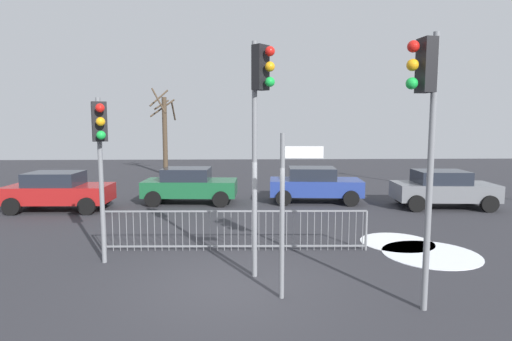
{
  "coord_description": "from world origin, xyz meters",
  "views": [
    {
      "loc": [
        0.19,
        -8.27,
        3.31
      ],
      "look_at": [
        0.59,
        3.13,
        2.01
      ],
      "focal_mm": 29.14,
      "sensor_mm": 36.0,
      "label": 1
    }
  ],
  "objects_px": {
    "traffic_light_rear_left": "(426,111)",
    "bare_tree_left": "(165,131)",
    "direction_sign_post": "(285,207)",
    "car_blue_trailing": "(314,184)",
    "car_red_mid": "(58,190)",
    "traffic_light_mid_left": "(260,107)",
    "traffic_light_foreground_right": "(100,143)",
    "car_green_far": "(190,185)",
    "car_grey_near": "(443,188)"
  },
  "relations": [
    {
      "from": "traffic_light_rear_left",
      "to": "bare_tree_left",
      "type": "distance_m",
      "value": 21.63
    },
    {
      "from": "direction_sign_post",
      "to": "car_blue_trailing",
      "type": "relative_size",
      "value": 0.8
    },
    {
      "from": "car_blue_trailing",
      "to": "bare_tree_left",
      "type": "relative_size",
      "value": 0.71
    },
    {
      "from": "car_red_mid",
      "to": "traffic_light_mid_left",
      "type": "bearing_deg",
      "value": -43.72
    },
    {
      "from": "traffic_light_foreground_right",
      "to": "direction_sign_post",
      "type": "relative_size",
      "value": 1.24
    },
    {
      "from": "car_blue_trailing",
      "to": "traffic_light_mid_left",
      "type": "bearing_deg",
      "value": -102.81
    },
    {
      "from": "direction_sign_post",
      "to": "car_green_far",
      "type": "relative_size",
      "value": 0.81
    },
    {
      "from": "car_green_far",
      "to": "direction_sign_post",
      "type": "bearing_deg",
      "value": -69.67
    },
    {
      "from": "car_red_mid",
      "to": "car_green_far",
      "type": "xyz_separation_m",
      "value": [
        4.84,
        1.28,
        0.0
      ]
    },
    {
      "from": "direction_sign_post",
      "to": "car_green_far",
      "type": "distance_m",
      "value": 10.12
    },
    {
      "from": "traffic_light_rear_left",
      "to": "direction_sign_post",
      "type": "relative_size",
      "value": 1.54
    },
    {
      "from": "traffic_light_foreground_right",
      "to": "traffic_light_mid_left",
      "type": "bearing_deg",
      "value": 140.89
    },
    {
      "from": "traffic_light_foreground_right",
      "to": "car_green_far",
      "type": "bearing_deg",
      "value": -121.94
    },
    {
      "from": "car_red_mid",
      "to": "car_grey_near",
      "type": "distance_m",
      "value": 14.93
    },
    {
      "from": "direction_sign_post",
      "to": "bare_tree_left",
      "type": "xyz_separation_m",
      "value": [
        -5.77,
        19.46,
        1.07
      ]
    },
    {
      "from": "car_blue_trailing",
      "to": "car_green_far",
      "type": "distance_m",
      "value": 5.24
    },
    {
      "from": "traffic_light_rear_left",
      "to": "car_grey_near",
      "type": "xyz_separation_m",
      "value": [
        4.82,
        8.92,
        -2.76
      ]
    },
    {
      "from": "traffic_light_rear_left",
      "to": "traffic_light_mid_left",
      "type": "xyz_separation_m",
      "value": [
        -2.73,
        1.67,
        0.12
      ]
    },
    {
      "from": "car_blue_trailing",
      "to": "bare_tree_left",
      "type": "height_order",
      "value": "bare_tree_left"
    },
    {
      "from": "car_red_mid",
      "to": "traffic_light_foreground_right",
      "type": "bearing_deg",
      "value": -58.18
    },
    {
      "from": "direction_sign_post",
      "to": "car_green_far",
      "type": "xyz_separation_m",
      "value": [
        -2.99,
        9.62,
        -0.99
      ]
    },
    {
      "from": "direction_sign_post",
      "to": "car_red_mid",
      "type": "bearing_deg",
      "value": 137.21
    },
    {
      "from": "direction_sign_post",
      "to": "car_green_far",
      "type": "bearing_deg",
      "value": 111.28
    },
    {
      "from": "traffic_light_rear_left",
      "to": "car_red_mid",
      "type": "height_order",
      "value": "traffic_light_rear_left"
    },
    {
      "from": "traffic_light_mid_left",
      "to": "car_blue_trailing",
      "type": "height_order",
      "value": "traffic_light_mid_left"
    },
    {
      "from": "traffic_light_foreground_right",
      "to": "direction_sign_post",
      "type": "height_order",
      "value": "traffic_light_foreground_right"
    },
    {
      "from": "traffic_light_foreground_right",
      "to": "bare_tree_left",
      "type": "xyz_separation_m",
      "value": [
        -1.72,
        17.42,
        -0.03
      ]
    },
    {
      "from": "traffic_light_foreground_right",
      "to": "car_red_mid",
      "type": "height_order",
      "value": "traffic_light_foreground_right"
    },
    {
      "from": "traffic_light_mid_left",
      "to": "car_green_far",
      "type": "height_order",
      "value": "traffic_light_mid_left"
    },
    {
      "from": "car_red_mid",
      "to": "car_grey_near",
      "type": "height_order",
      "value": "same"
    },
    {
      "from": "car_green_far",
      "to": "car_grey_near",
      "type": "bearing_deg",
      "value": -4.24
    },
    {
      "from": "bare_tree_left",
      "to": "car_red_mid",
      "type": "bearing_deg",
      "value": -100.48
    },
    {
      "from": "traffic_light_foreground_right",
      "to": "direction_sign_post",
      "type": "distance_m",
      "value": 4.66
    },
    {
      "from": "traffic_light_foreground_right",
      "to": "car_red_mid",
      "type": "distance_m",
      "value": 7.64
    },
    {
      "from": "traffic_light_mid_left",
      "to": "bare_tree_left",
      "type": "bearing_deg",
      "value": -119.83
    },
    {
      "from": "traffic_light_foreground_right",
      "to": "car_green_far",
      "type": "xyz_separation_m",
      "value": [
        1.06,
        7.58,
        -2.09
      ]
    },
    {
      "from": "car_blue_trailing",
      "to": "car_grey_near",
      "type": "height_order",
      "value": "same"
    },
    {
      "from": "traffic_light_rear_left",
      "to": "car_grey_near",
      "type": "distance_m",
      "value": 10.51
    },
    {
      "from": "car_grey_near",
      "to": "bare_tree_left",
      "type": "height_order",
      "value": "bare_tree_left"
    },
    {
      "from": "direction_sign_post",
      "to": "bare_tree_left",
      "type": "distance_m",
      "value": 20.32
    },
    {
      "from": "traffic_light_rear_left",
      "to": "traffic_light_foreground_right",
      "type": "height_order",
      "value": "traffic_light_rear_left"
    },
    {
      "from": "traffic_light_mid_left",
      "to": "direction_sign_post",
      "type": "xyz_separation_m",
      "value": [
        0.44,
        -1.07,
        -1.89
      ]
    },
    {
      "from": "traffic_light_mid_left",
      "to": "car_blue_trailing",
      "type": "bearing_deg",
      "value": -153.42
    },
    {
      "from": "traffic_light_rear_left",
      "to": "bare_tree_left",
      "type": "bearing_deg",
      "value": 13.52
    },
    {
      "from": "car_green_far",
      "to": "bare_tree_left",
      "type": "distance_m",
      "value": 10.43
    },
    {
      "from": "car_red_mid",
      "to": "car_green_far",
      "type": "height_order",
      "value": "same"
    },
    {
      "from": "traffic_light_rear_left",
      "to": "traffic_light_foreground_right",
      "type": "relative_size",
      "value": 1.24
    },
    {
      "from": "traffic_light_mid_left",
      "to": "car_blue_trailing",
      "type": "distance_m",
      "value": 9.44
    },
    {
      "from": "traffic_light_rear_left",
      "to": "bare_tree_left",
      "type": "height_order",
      "value": "bare_tree_left"
    },
    {
      "from": "car_blue_trailing",
      "to": "car_green_far",
      "type": "xyz_separation_m",
      "value": [
        -5.24,
        -0.03,
        0.0
      ]
    }
  ]
}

